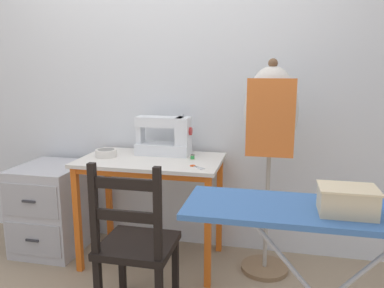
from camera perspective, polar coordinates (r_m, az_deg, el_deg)
ground_plane at (r=2.64m, az=-7.99°, el=-19.97°), size 14.00×14.00×0.00m
wall_back at (r=2.86m, az=-4.20°, el=9.52°), size 10.00×0.05×2.55m
sewing_table at (r=2.61m, az=-6.30°, el=-4.51°), size 0.97×0.57×0.76m
sewing_machine at (r=2.67m, az=-3.94°, el=1.07°), size 0.40×0.17×0.30m
fabric_bowl at (r=2.69m, az=-12.95°, el=-1.33°), size 0.15×0.15×0.05m
scissors at (r=2.36m, az=0.46°, el=-3.44°), size 0.11×0.10×0.01m
thread_spool_near_machine at (r=2.55m, az=0.07°, el=-2.01°), size 0.03×0.03×0.03m
wooden_chair at (r=2.13m, az=-8.55°, el=-15.06°), size 0.40×0.38×0.91m
filing_cabinet at (r=3.08m, az=-20.48°, el=-9.04°), size 0.47×0.54×0.66m
dress_form at (r=2.44m, az=11.87°, el=3.24°), size 0.34×0.32×1.43m
ironing_board at (r=1.62m, az=20.06°, el=-10.75°), size 1.16×0.37×0.83m
storage_box at (r=1.56m, az=22.56°, el=-7.95°), size 0.22×0.16×0.11m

